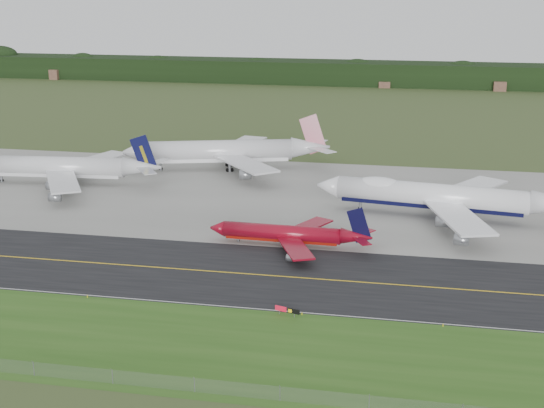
{
  "coord_description": "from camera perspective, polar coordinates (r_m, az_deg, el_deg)",
  "views": [
    {
      "loc": [
        22.06,
        -137.15,
        54.91
      ],
      "look_at": [
        -8.56,
        22.0,
        6.52
      ],
      "focal_mm": 50.0,
      "sensor_mm": 36.0,
      "label": 1
    }
  ],
  "objects": [
    {
      "name": "ground",
      "position": [
        149.37,
        1.64,
        -4.95
      ],
      "size": [
        600.0,
        600.0,
        0.0
      ],
      "primitive_type": "plane",
      "color": "#354A22",
      "rests_on": "ground"
    },
    {
      "name": "grass_verge",
      "position": [
        118.05,
        -1.17,
        -11.1
      ],
      "size": [
        400.0,
        30.0,
        0.01
      ],
      "primitive_type": "cube",
      "color": "#274F17",
      "rests_on": "ground"
    },
    {
      "name": "taxiway",
      "position": [
        145.7,
        1.38,
        -5.52
      ],
      "size": [
        400.0,
        32.0,
        0.02
      ],
      "primitive_type": "cube",
      "color": "black",
      "rests_on": "ground"
    },
    {
      "name": "apron",
      "position": [
        197.23,
        4.04,
        0.42
      ],
      "size": [
        400.0,
        78.0,
        0.01
      ],
      "primitive_type": "cube",
      "color": "gray",
      "rests_on": "ground"
    },
    {
      "name": "taxiway_centreline",
      "position": [
        145.69,
        1.38,
        -5.51
      ],
      "size": [
        400.0,
        0.4,
        0.0
      ],
      "primitive_type": "cube",
      "color": "yellow",
      "rests_on": "taxiway"
    },
    {
      "name": "taxiway_edge_line",
      "position": [
        131.68,
        0.25,
        -8.01
      ],
      "size": [
        400.0,
        0.25,
        0.0
      ],
      "primitive_type": "cube",
      "color": "silver",
      "rests_on": "taxiway"
    },
    {
      "name": "perimeter_fence",
      "position": [
        106.44,
        -2.67,
        -13.76
      ],
      "size": [
        320.0,
        0.1,
        320.0
      ],
      "color": "slate",
      "rests_on": "ground"
    },
    {
      "name": "horizon_treeline",
      "position": [
        414.47,
        7.87,
        9.62
      ],
      "size": [
        700.0,
        25.0,
        12.0
      ],
      "color": "black",
      "rests_on": "ground"
    },
    {
      "name": "jet_ba_747",
      "position": [
        183.63,
        12.58,
        0.56
      ],
      "size": [
        62.39,
        51.23,
        15.69
      ],
      "color": "white",
      "rests_on": "ground"
    },
    {
      "name": "jet_red_737",
      "position": [
        161.41,
        1.41,
        -2.28
      ],
      "size": [
        35.27,
        28.82,
        9.54
      ],
      "color": "maroon",
      "rests_on": "ground"
    },
    {
      "name": "jet_navy_gold",
      "position": [
        217.38,
        -15.41,
        2.68
      ],
      "size": [
        56.06,
        48.67,
        14.46
      ],
      "color": "silver",
      "rests_on": "ground"
    },
    {
      "name": "jet_star_tail",
      "position": [
        226.46,
        -3.31,
        3.98
      ],
      "size": [
        60.97,
        49.87,
        16.33
      ],
      "color": "silver",
      "rests_on": "ground"
    },
    {
      "name": "taxiway_sign",
      "position": [
        129.29,
        1.15,
        -7.99
      ],
      "size": [
        4.41,
        1.42,
        1.51
      ],
      "color": "slate",
      "rests_on": "ground"
    },
    {
      "name": "edge_marker_left",
      "position": [
        140.53,
        -13.73,
        -6.77
      ],
      "size": [
        0.16,
        0.16,
        0.5
      ],
      "primitive_type": "cylinder",
      "color": "yellow",
      "rests_on": "ground"
    },
    {
      "name": "edge_marker_center",
      "position": [
        129.97,
        2.27,
        -8.26
      ],
      "size": [
        0.16,
        0.16,
        0.5
      ],
      "primitive_type": "cylinder",
      "color": "yellow",
      "rests_on": "ground"
    },
    {
      "name": "edge_marker_right",
      "position": [
        128.97,
        12.76,
        -8.89
      ],
      "size": [
        0.16,
        0.16,
        0.5
      ],
      "primitive_type": "cylinder",
      "color": "yellow",
      "rests_on": "ground"
    }
  ]
}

